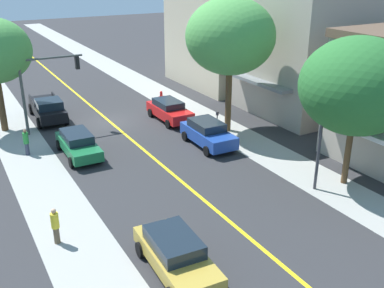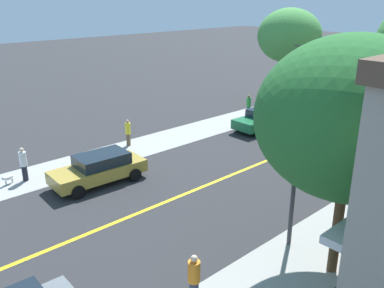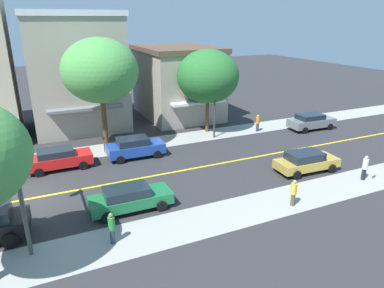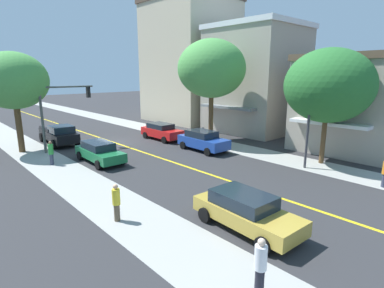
% 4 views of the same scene
% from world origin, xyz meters
% --- Properties ---
extents(ground_plane, '(140.00, 140.00, 0.00)m').
position_xyz_m(ground_plane, '(0.00, 0.00, 0.00)').
color(ground_plane, '#2D2D30').
extents(sidewalk_left, '(3.08, 126.00, 0.01)m').
position_xyz_m(sidewalk_left, '(-6.64, 0.00, 0.00)').
color(sidewalk_left, '#9E9E99').
rests_on(sidewalk_left, ground).
extents(sidewalk_right, '(3.08, 126.00, 0.01)m').
position_xyz_m(sidewalk_right, '(6.64, 0.00, 0.00)').
color(sidewalk_right, '#9E9E99').
rests_on(sidewalk_right, ground).
extents(road_centerline_stripe, '(0.20, 126.00, 0.00)m').
position_xyz_m(road_centerline_stripe, '(0.00, 0.00, 0.00)').
color(road_centerline_stripe, yellow).
rests_on(road_centerline_stripe, ground).
extents(corner_shop_building, '(9.28, 8.93, 11.14)m').
position_xyz_m(corner_shop_building, '(-14.52, 4.91, 5.58)').
color(corner_shop_building, '#A39989').
rests_on(corner_shop_building, ground).
extents(brick_apartment_block, '(11.39, 7.68, 7.64)m').
position_xyz_m(brick_apartment_block, '(-14.51, 15.52, 3.83)').
color(brick_apartment_block, '#A39989').
rests_on(brick_apartment_block, ground).
extents(street_tree_left_near, '(5.97, 5.97, 9.13)m').
position_xyz_m(street_tree_left_near, '(-6.68, 5.86, 6.57)').
color(street_tree_left_near, brown).
rests_on(street_tree_left_near, ground).
extents(street_tree_left_far, '(5.82, 5.82, 7.85)m').
position_xyz_m(street_tree_left_far, '(-7.63, 15.84, 5.37)').
color(street_tree_left_far, brown).
rests_on(street_tree_left_far, ground).
extents(parking_meter, '(0.12, 0.18, 1.40)m').
position_xyz_m(parking_meter, '(-5.99, 5.55, 0.92)').
color(parking_meter, '#4C4C51').
rests_on(parking_meter, ground).
extents(traffic_light_mast, '(4.37, 0.32, 5.71)m').
position_xyz_m(traffic_light_mast, '(4.49, -0.23, 3.75)').
color(traffic_light_mast, '#474C47').
rests_on(traffic_light_mast, ground).
extents(street_lamp, '(0.70, 0.36, 5.32)m').
position_xyz_m(street_lamp, '(-5.72, 15.61, 3.38)').
color(street_lamp, '#38383D').
rests_on(street_lamp, ground).
extents(red_sedan_left_curb, '(2.02, 4.55, 1.53)m').
position_xyz_m(red_sedan_left_curb, '(-4.06, 1.89, 0.81)').
color(red_sedan_left_curb, red).
rests_on(red_sedan_left_curb, ground).
extents(grey_sedan_left_curb, '(2.24, 4.75, 1.55)m').
position_xyz_m(grey_sedan_left_curb, '(-3.99, 25.60, 0.82)').
color(grey_sedan_left_curb, slate).
rests_on(grey_sedan_left_curb, ground).
extents(green_sedan_right_curb, '(2.02, 4.69, 1.46)m').
position_xyz_m(green_sedan_right_curb, '(3.83, 5.08, 0.77)').
color(green_sedan_right_curb, '#196638').
rests_on(green_sedan_right_curb, ground).
extents(blue_sedan_left_curb, '(2.17, 4.50, 1.62)m').
position_xyz_m(blue_sedan_left_curb, '(-3.98, 7.60, 0.85)').
color(blue_sedan_left_curb, '#1E429E').
rests_on(blue_sedan_left_curb, ground).
extents(gold_sedan_right_curb, '(2.23, 4.69, 1.48)m').
position_xyz_m(gold_sedan_right_curb, '(3.79, 18.02, 0.78)').
color(gold_sedan_right_curb, '#B29338').
rests_on(gold_sedan_right_curb, ground).
extents(pedestrian_orange_shirt, '(0.38, 0.38, 1.67)m').
position_xyz_m(pedestrian_orange_shirt, '(-5.62, 20.35, 0.87)').
color(pedestrian_orange_shirt, '#33384C').
rests_on(pedestrian_orange_shirt, ground).
extents(pedestrian_green_shirt, '(0.33, 0.33, 1.67)m').
position_xyz_m(pedestrian_green_shirt, '(6.59, 3.46, 0.89)').
color(pedestrian_green_shirt, '#33384C').
rests_on(pedestrian_green_shirt, ground).
extents(pedestrian_yellow_shirt, '(0.34, 0.34, 1.66)m').
position_xyz_m(pedestrian_yellow_shirt, '(7.34, 13.91, 0.88)').
color(pedestrian_yellow_shirt, brown).
rests_on(pedestrian_yellow_shirt, ground).
extents(pedestrian_white_shirt, '(0.36, 0.36, 1.75)m').
position_xyz_m(pedestrian_white_shirt, '(6.55, 20.66, 0.92)').
color(pedestrian_white_shirt, black).
rests_on(pedestrian_white_shirt, ground).
extents(small_dog, '(0.40, 0.66, 0.49)m').
position_xyz_m(small_dog, '(6.68, 21.47, 0.32)').
color(small_dog, silver).
rests_on(small_dog, ground).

